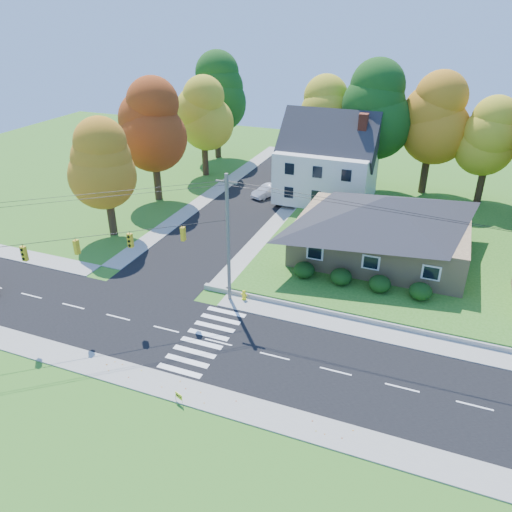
{
  "coord_description": "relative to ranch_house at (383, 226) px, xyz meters",
  "views": [
    {
      "loc": [
        12.27,
        -24.2,
        20.42
      ],
      "look_at": [
        -0.45,
        8.0,
        2.6
      ],
      "focal_mm": 35.0,
      "sensor_mm": 36.0,
      "label": 1
    }
  ],
  "objects": [
    {
      "name": "road_cross",
      "position": [
        -16.0,
        10.0,
        -3.25
      ],
      "size": [
        8.0,
        44.0,
        0.02
      ],
      "primitive_type": "cube",
      "color": "black",
      "rests_on": "ground"
    },
    {
      "name": "sidewalk_south",
      "position": [
        -8.0,
        -21.0,
        -3.23
      ],
      "size": [
        90.0,
        2.0,
        0.08
      ],
      "primitive_type": "cube",
      "color": "#9C9A90",
      "rests_on": "ground"
    },
    {
      "name": "colonial_house",
      "position": [
        -7.96,
        12.0,
        1.32
      ],
      "size": [
        10.4,
        8.4,
        9.6
      ],
      "color": "silver",
      "rests_on": "lawn"
    },
    {
      "name": "tree_west_2",
      "position": [
        -25.0,
        16.0,
        4.54
      ],
      "size": [
        6.72,
        6.72,
        12.51
      ],
      "color": "#3F2A19",
      "rests_on": "ground"
    },
    {
      "name": "tree_lot_1",
      "position": [
        -4.0,
        17.0,
        6.35
      ],
      "size": [
        7.84,
        7.84,
        14.6
      ],
      "color": "#3F2A19",
      "rests_on": "lawn"
    },
    {
      "name": "sidewalk_north",
      "position": [
        -8.0,
        -11.0,
        -3.23
      ],
      "size": [
        90.0,
        2.0,
        0.08
      ],
      "primitive_type": "cube",
      "color": "#9C9A90",
      "rests_on": "ground"
    },
    {
      "name": "hedge_row",
      "position": [
        -0.5,
        -6.2,
        -2.13
      ],
      "size": [
        10.7,
        1.7,
        1.27
      ],
      "color": "#163A10",
      "rests_on": "lawn"
    },
    {
      "name": "tree_west_1",
      "position": [
        -26.0,
        6.0,
        5.2
      ],
      "size": [
        7.28,
        7.28,
        13.56
      ],
      "color": "#3F2A19",
      "rests_on": "ground"
    },
    {
      "name": "tree_lot_0",
      "position": [
        -10.0,
        18.0,
        5.04
      ],
      "size": [
        6.72,
        6.72,
        12.51
      ],
      "color": "#3F2A19",
      "rests_on": "lawn"
    },
    {
      "name": "tree_west_0",
      "position": [
        -25.0,
        -4.0,
        3.89
      ],
      "size": [
        6.16,
        6.16,
        11.47
      ],
      "color": "#3F2A19",
      "rests_on": "ground"
    },
    {
      "name": "ground",
      "position": [
        -8.0,
        -16.0,
        -3.27
      ],
      "size": [
        120.0,
        120.0,
        0.0
      ],
      "primitive_type": "plane",
      "color": "#3D7923"
    },
    {
      "name": "tree_west_3",
      "position": [
        -27.0,
        24.0,
        5.85
      ],
      "size": [
        7.84,
        7.84,
        14.6
      ],
      "color": "#3F2A19",
      "rests_on": "ground"
    },
    {
      "name": "white_car",
      "position": [
        -14.67,
        11.3,
        -2.58
      ],
      "size": [
        2.94,
        4.29,
        1.34
      ],
      "primitive_type": "imported",
      "rotation": [
        0.0,
        0.0,
        -0.42
      ],
      "color": "#B9B9C3",
      "rests_on": "road_cross"
    },
    {
      "name": "ranch_house",
      "position": [
        0.0,
        0.0,
        0.0
      ],
      "size": [
        14.6,
        10.6,
        5.4
      ],
      "color": "tan",
      "rests_on": "lawn"
    },
    {
      "name": "yard_sign",
      "position": [
        -7.65,
        -21.91,
        -2.77
      ],
      "size": [
        0.53,
        0.22,
        0.7
      ],
      "color": "black",
      "rests_on": "ground"
    },
    {
      "name": "lawn",
      "position": [
        5.0,
        5.0,
        -3.02
      ],
      "size": [
        30.0,
        30.0,
        0.5
      ],
      "primitive_type": "cube",
      "color": "#3D7923",
      "rests_on": "ground"
    },
    {
      "name": "road_main",
      "position": [
        -8.0,
        -16.0,
        -3.26
      ],
      "size": [
        90.0,
        8.0,
        0.02
      ],
      "primitive_type": "cube",
      "color": "black",
      "rests_on": "ground"
    },
    {
      "name": "traffic_infrastructure",
      "position": [
        -8.15,
        -14.65,
        1.88
      ],
      "size": [
        38.1,
        10.66,
        10.0
      ],
      "color": "#666059",
      "rests_on": "ground"
    },
    {
      "name": "tree_lot_2",
      "position": [
        2.0,
        18.0,
        5.7
      ],
      "size": [
        7.28,
        7.28,
        13.56
      ],
      "color": "#3F2A19",
      "rests_on": "lawn"
    },
    {
      "name": "tree_lot_3",
      "position": [
        8.0,
        17.0,
        4.39
      ],
      "size": [
        6.16,
        6.16,
        11.47
      ],
      "color": "#3F2A19",
      "rests_on": "lawn"
    },
    {
      "name": "fire_hydrant",
      "position": [
        -8.46,
        -10.48,
        -2.85
      ],
      "size": [
        0.5,
        0.38,
        0.87
      ],
      "color": "#FCF013",
      "rests_on": "ground"
    }
  ]
}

